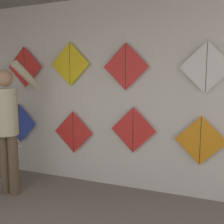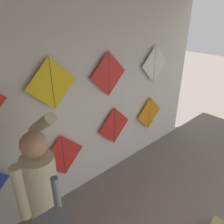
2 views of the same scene
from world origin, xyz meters
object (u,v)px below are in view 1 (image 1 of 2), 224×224
(kite_1, at_px, (73,132))
(kite_0, at_px, (19,125))
(kite_2, at_px, (133,130))
(kite_3, at_px, (200,141))
(kite_7, at_px, (206,67))
(shopkeeper, at_px, (7,121))
(kite_4, at_px, (25,67))
(kite_6, at_px, (126,67))
(kite_5, at_px, (70,64))

(kite_1, bearing_deg, kite_0, -179.96)
(kite_2, relative_size, kite_3, 1.00)
(kite_1, bearing_deg, kite_3, 0.00)
(kite_3, bearing_deg, kite_7, 0.00)
(shopkeeper, distance_m, kite_7, 2.75)
(kite_7, bearing_deg, kite_3, 180.00)
(kite_3, distance_m, kite_4, 2.96)
(kite_0, height_order, kite_1, kite_0)
(kite_6, height_order, kite_7, kite_6)
(kite_6, bearing_deg, kite_0, -179.98)
(kite_0, bearing_deg, kite_5, 0.04)
(kite_4, bearing_deg, shopkeeper, -69.77)
(shopkeeper, distance_m, kite_4, 1.09)
(shopkeeper, xyz_separation_m, kite_7, (2.55, 0.72, 0.72))
(kite_6, bearing_deg, kite_7, 0.00)
(kite_2, xyz_separation_m, kite_5, (-1.01, 0.00, 0.95))
(shopkeeper, bearing_deg, kite_6, 26.19)
(kite_1, height_order, kite_6, kite_6)
(kite_2, height_order, kite_3, kite_2)
(kite_1, height_order, kite_7, kite_7)
(kite_4, distance_m, kite_5, 0.86)
(shopkeeper, relative_size, kite_7, 2.82)
(kite_3, distance_m, kite_6, 1.42)
(kite_4, bearing_deg, kite_2, 0.00)
(shopkeeper, xyz_separation_m, kite_4, (-0.26, 0.72, 0.77))
(kite_1, height_order, kite_5, kite_5)
(kite_7, bearing_deg, kite_0, -179.99)
(shopkeeper, xyz_separation_m, kite_2, (1.60, 0.72, -0.15))
(kite_5, bearing_deg, kite_1, 0.00)
(kite_4, relative_size, kite_6, 1.00)
(kite_5, xyz_separation_m, kite_6, (0.89, 0.00, -0.05))
(shopkeeper, height_order, kite_5, kite_5)
(shopkeeper, height_order, kite_4, kite_4)
(shopkeeper, xyz_separation_m, kite_1, (0.62, 0.72, -0.26))
(kite_2, height_order, kite_4, kite_4)
(kite_4, height_order, kite_7, kite_4)
(kite_5, relative_size, kite_6, 1.00)
(kite_1, bearing_deg, kite_2, 0.00)
(kite_2, distance_m, kite_5, 1.39)
(kite_1, height_order, kite_2, kite_2)
(shopkeeper, xyz_separation_m, kite_3, (2.52, 0.72, -0.23))
(kite_4, bearing_deg, kite_3, 0.00)
(kite_3, height_order, kite_4, kite_4)
(kite_2, bearing_deg, shopkeeper, -155.83)
(shopkeeper, distance_m, kite_0, 0.86)
(kite_2, xyz_separation_m, kite_3, (0.92, 0.00, -0.07))
(kite_1, relative_size, kite_4, 1.00)
(kite_1, bearing_deg, kite_7, 0.00)
(kite_3, relative_size, kite_7, 1.00)
(kite_0, bearing_deg, kite_7, 0.01)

